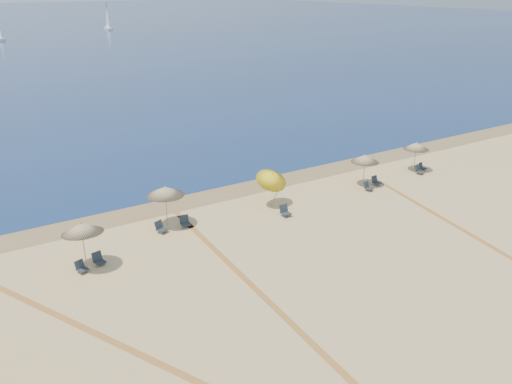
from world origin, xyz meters
The scene contains 18 objects.
wet_sand centered at (0.00, 24.00, 0.00)m, with size 500.00×500.00×0.00m, color olive.
umbrella_1 centered at (-11.59, 18.44, 2.28)m, with size 2.16×2.21×2.66m.
umbrella_2 centered at (-5.87, 20.99, 2.27)m, with size 2.29×2.29×2.61m.
umbrella_3 centered at (1.35, 20.12, 2.00)m, with size 2.07×2.20×2.77m.
umbrella_4 centered at (9.23, 19.73, 2.06)m, with size 2.02×2.02×2.41m.
umbrella_5 centered at (14.95, 20.03, 2.02)m, with size 1.98×1.98×2.36m.
chair_2 centered at (-11.96, 18.10, 0.27)m, with size 0.67×0.73×0.62m.
chair_3 centered at (-10.96, 18.44, 0.29)m, with size 0.65×0.73×0.66m.
chair_4 centered at (-6.59, 20.32, 0.30)m, with size 0.78×0.83×0.69m.
chair_5 centered at (-5.00, 20.29, 0.30)m, with size 0.65×0.73×0.68m.
chair_6 centered at (1.12, 18.30, 0.31)m, with size 0.61×0.71×0.71m.
chair_7 centered at (8.76, 18.75, 0.28)m, with size 0.64×0.71×0.63m.
chair_8 centered at (10.05, 19.28, 0.29)m, with size 0.59×0.68×0.66m.
chair_9 centered at (14.63, 19.27, 0.30)m, with size 0.70×0.77×0.68m.
chair_10 centered at (15.57, 19.75, 0.26)m, with size 0.60×0.67×0.59m.
sailboat_0 centered at (38.19, 164.92, 2.44)m, with size 2.13×5.55×8.06m.
sailboat_1 centered at (38.37, 166.06, 2.38)m, with size 1.60×5.35×7.88m.
tire_tracks centered at (-3.14, 8.84, 0.00)m, with size 55.35×40.68×0.00m.
Camera 1 is at (-17.59, -7.48, 14.06)m, focal length 37.91 mm.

